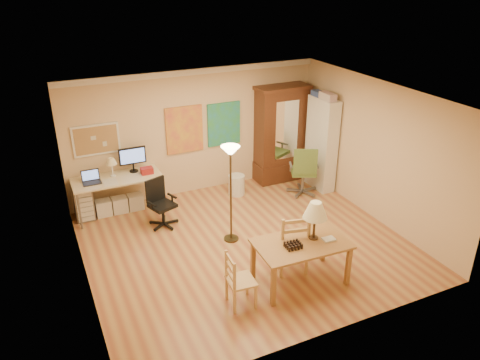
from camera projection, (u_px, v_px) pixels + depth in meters
name	position (u px, v px, depth m)	size (l,w,h in m)	color
floor	(246.00, 244.00, 8.46)	(5.50, 5.50, 0.00)	#9D5837
crown_molding	(193.00, 72.00, 9.37)	(5.50, 0.08, 0.12)	white
corkboard	(96.00, 140.00, 9.08)	(0.90, 0.04, 0.62)	#A2824C
art_panel_left	(184.00, 130.00, 9.79)	(0.80, 0.04, 1.00)	yellow
art_panel_right	(224.00, 124.00, 10.13)	(0.75, 0.04, 0.95)	teal
dining_table	(306.00, 233.00, 7.16)	(1.46, 0.92, 1.34)	brown
ladder_chair_back	(292.00, 244.00, 7.55)	(0.58, 0.57, 1.06)	tan
ladder_chair_left	(239.00, 282.00, 6.79)	(0.41, 0.43, 0.87)	tan
torchiere_lamp	(231.00, 166.00, 7.99)	(0.33, 0.33, 1.82)	#392A17
computer_desk	(120.00, 191.00, 9.36)	(1.72, 0.75, 1.30)	#C8BB92
office_chair_black	(162.00, 213.00, 8.97)	(0.58, 0.58, 0.94)	black
office_chair_green	(303.00, 181.00, 10.18)	(0.69, 0.69, 1.12)	slate
drawer_cart	(84.00, 202.00, 9.17)	(0.35, 0.42, 0.70)	slate
armoire	(281.00, 140.00, 10.64)	(1.20, 0.57, 2.21)	#3C1D10
bookshelf	(321.00, 144.00, 10.24)	(0.31, 0.82, 2.05)	white
wastebin	(237.00, 185.00, 10.20)	(0.36, 0.36, 0.45)	silver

